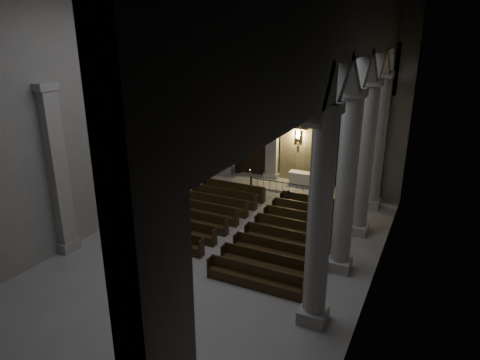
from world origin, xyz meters
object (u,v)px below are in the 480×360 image
at_px(candle_stand_left, 250,182).
at_px(altar, 302,179).
at_px(altar_rail, 283,186).
at_px(worshipper, 288,199).
at_px(pews, 242,227).
at_px(candle_stand_right, 337,195).

bearing_deg(candle_stand_left, altar, 22.91).
height_order(altar_rail, candle_stand_left, candle_stand_left).
relative_size(altar_rail, candle_stand_left, 3.74).
relative_size(altar, altar_rail, 0.39).
distance_m(altar_rail, candle_stand_left, 2.65).
bearing_deg(worshipper, altar, 107.91).
relative_size(altar, candle_stand_left, 1.47).
bearing_deg(altar_rail, pews, -90.00).
bearing_deg(altar, pews, -94.82).
relative_size(candle_stand_left, worshipper, 1.07).
bearing_deg(candle_stand_right, pews, -117.09).
height_order(candle_stand_left, candle_stand_right, candle_stand_right).
distance_m(candle_stand_left, candle_stand_right, 5.98).
relative_size(candle_stand_left, pews, 0.13).
distance_m(candle_stand_right, pews, 7.48).
bearing_deg(candle_stand_right, altar_rail, -170.99).
height_order(altar, worshipper, worshipper).
height_order(altar, pews, altar).
bearing_deg(altar, candle_stand_left, -157.09).
relative_size(candle_stand_left, candle_stand_right, 0.79).
bearing_deg(altar_rail, altar, 70.59).
xyz_separation_m(candle_stand_left, candle_stand_right, (5.98, -0.01, 0.09)).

